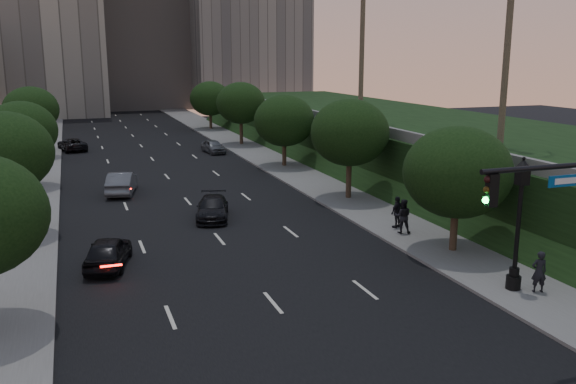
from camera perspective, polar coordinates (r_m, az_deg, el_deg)
name	(u,v)px	position (r m, az deg, el deg)	size (l,w,h in m)	color
ground	(323,362)	(19.99, 3.26, -15.64)	(160.00, 160.00, 0.00)	black
road_surface	(171,181)	(47.65, -10.90, 0.98)	(16.00, 140.00, 0.02)	black
sidewalk_right	(296,172)	(50.16, 0.74, 1.86)	(4.50, 140.00, 0.15)	slate
sidewalk_left	(27,190)	(47.24, -23.26, 0.14)	(4.50, 140.00, 0.15)	slate
embankment	(434,145)	(53.34, 13.46, 4.26)	(18.00, 90.00, 4.00)	black
parapet_wall	(343,121)	(48.95, 5.17, 6.61)	(0.35, 90.00, 0.70)	slate
office_block_left	(14,13)	(108.60, -24.24, 15.04)	(26.00, 20.00, 32.00)	#9C9888
office_block_mid	(138,36)	(118.94, -13.84, 14.01)	(22.00, 18.00, 26.00)	gray
office_block_right	(241,8)	(116.68, -4.43, 16.82)	(20.00, 22.00, 36.00)	gray
tree_right_a	(457,172)	(30.20, 15.57, 1.80)	(5.20, 5.20, 6.24)	#38281C
tree_right_b	(350,133)	(40.38, 5.80, 5.55)	(5.20, 5.20, 6.74)	#38281C
tree_right_c	(284,121)	(52.40, -0.35, 6.69)	(5.20, 5.20, 6.24)	#38281C
tree_right_d	(241,103)	(65.68, -4.44, 8.30)	(5.20, 5.20, 6.74)	#38281C
tree_right_e	(210,99)	(80.24, -7.30, 8.67)	(5.20, 5.20, 6.24)	#38281C
tree_left_b	(4,153)	(34.69, -25.05, 3.36)	(5.00, 5.00, 6.71)	#38281C
tree_left_c	(21,131)	(47.59, -23.69, 5.25)	(5.00, 5.00, 6.34)	#38281C
tree_left_d	(31,110)	(61.46, -22.92, 7.11)	(5.00, 5.00, 6.71)	#38281C
street_lamp	(518,230)	(26.09, 20.70, -3.37)	(0.64, 0.64, 5.62)	black
sedan_near_left	(108,252)	(29.10, -16.48, -5.39)	(1.69, 4.21, 1.43)	black
sedan_mid_left	(122,183)	(44.09, -15.29, 0.84)	(1.65, 4.74, 1.56)	#585B60
sedan_far_left	(72,144)	(65.74, -19.55, 4.22)	(2.16, 4.67, 1.30)	black
sedan_near_right	(213,208)	(36.31, -7.07, -1.50)	(1.81, 4.46, 1.30)	black
sedan_far_right	(213,146)	(60.91, -7.00, 4.25)	(1.57, 3.89, 1.33)	#585C60
pedestrian_a	(539,272)	(26.58, 22.43, -6.90)	(0.63, 0.41, 1.72)	black
pedestrian_b	(403,216)	(33.14, 10.69, -2.24)	(0.90, 0.70, 1.86)	black
pedestrian_c	(397,212)	(34.12, 10.20, -1.86)	(1.04, 0.43, 1.77)	black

